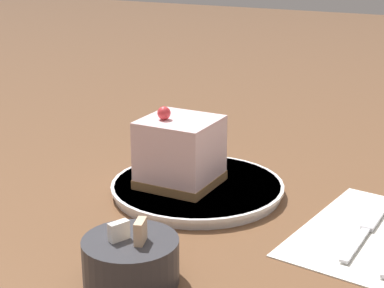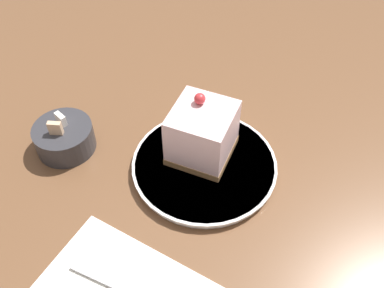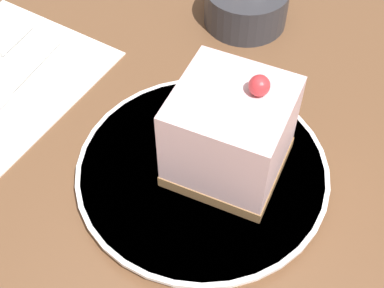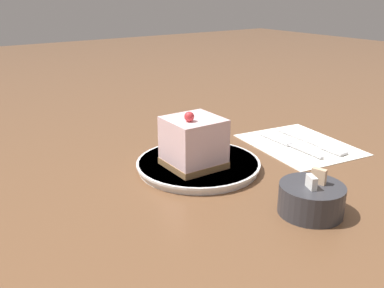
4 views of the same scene
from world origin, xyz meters
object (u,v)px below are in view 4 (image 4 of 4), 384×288
plate (198,164)px  cake_slice (193,142)px  knife (284,142)px  sugar_bowl (311,199)px  fork (315,143)px

plate → cake_slice: (0.02, 0.01, 0.05)m
plate → cake_slice: 0.05m
knife → sugar_bowl: bearing=53.6°
plate → cake_slice: size_ratio=2.15×
sugar_bowl → knife: bearing=-128.9°
fork → knife: 0.06m
cake_slice → fork: size_ratio=0.56×
fork → sugar_bowl: size_ratio=1.96×
plate → fork: 0.27m
plate → fork: plate is taller
cake_slice → knife: cake_slice is taller
fork → knife: bearing=-37.2°
cake_slice → fork: (-0.28, 0.03, -0.05)m
cake_slice → sugar_bowl: cake_slice is taller
plate → sugar_bowl: 0.22m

